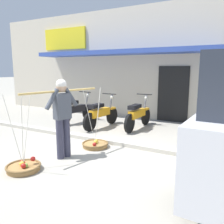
% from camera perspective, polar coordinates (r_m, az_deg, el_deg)
% --- Properties ---
extents(ground_plane, '(90.00, 90.00, 0.00)m').
position_cam_1_polar(ground_plane, '(5.70, -5.59, -9.13)').
color(ground_plane, '#9E998C').
extents(sidewalk_curb, '(20.00, 0.24, 0.10)m').
position_cam_1_polar(sidewalk_curb, '(6.25, -1.94, -6.85)').
color(sidewalk_curb, '#BAB4A5').
rests_on(sidewalk_curb, ground).
extents(fruit_vendor, '(0.49, 1.82, 1.70)m').
position_cam_1_polar(fruit_vendor, '(5.07, -11.92, -0.30)').
color(fruit_vendor, '#38384C').
rests_on(fruit_vendor, ground).
extents(fruit_basket_left_side, '(0.65, 0.65, 1.45)m').
position_cam_1_polar(fruit_basket_left_side, '(5.87, -4.10, -7.78)').
color(fruit_basket_left_side, '#9E7542').
rests_on(fruit_basket_left_side, ground).
extents(fruit_basket_right_side, '(0.65, 0.65, 1.45)m').
position_cam_1_polar(fruit_basket_right_side, '(4.87, -20.63, -12.29)').
color(fruit_basket_right_side, '#9E7542').
rests_on(fruit_basket_right_side, ground).
extents(motorcycle_nearest_shop, '(0.54, 1.82, 1.09)m').
position_cam_1_polar(motorcycle_nearest_shop, '(8.46, -8.73, 0.42)').
color(motorcycle_nearest_shop, black).
rests_on(motorcycle_nearest_shop, ground).
extents(motorcycle_second_in_row, '(0.54, 1.82, 1.09)m').
position_cam_1_polar(motorcycle_second_in_row, '(7.68, -2.71, -0.47)').
color(motorcycle_second_in_row, black).
rests_on(motorcycle_second_in_row, ground).
extents(motorcycle_third_in_row, '(0.54, 1.82, 1.09)m').
position_cam_1_polar(motorcycle_third_in_row, '(7.56, 6.27, -0.70)').
color(motorcycle_third_in_row, black).
rests_on(motorcycle_third_in_row, ground).
extents(storefront_building, '(13.00, 6.00, 4.20)m').
position_cam_1_polar(storefront_building, '(11.70, 8.52, 11.28)').
color(storefront_building, beige).
rests_on(storefront_building, ground).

